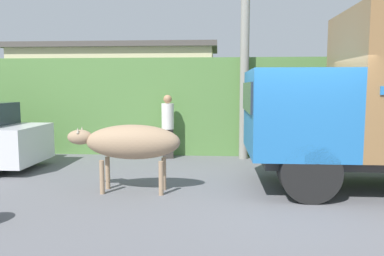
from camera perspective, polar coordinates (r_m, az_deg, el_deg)
The scene contains 6 objects.
ground_plane at distance 7.16m, azimuth 14.37°, elevation -10.02°, with size 60.00×60.00×0.00m, color slate.
hillside_embankment at distance 14.08m, azimuth 9.25°, elevation 3.87°, with size 32.00×6.72×2.81m.
building_backdrop at distance 12.56m, azimuth -11.25°, elevation 4.74°, with size 6.51×2.70×3.31m.
brown_cow at distance 7.12m, azimuth -9.36°, elevation -2.20°, with size 2.15×0.65×1.29m.
pedestrian_on_hill at distance 10.36m, azimuth -3.71°, elevation 0.70°, with size 0.40×0.40×1.77m.
utility_pole at distance 10.36m, azimuth 8.03°, elevation 10.84°, with size 0.90×0.24×5.41m.
Camera 1 is at (-1.28, -6.76, 2.00)m, focal length 35.00 mm.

